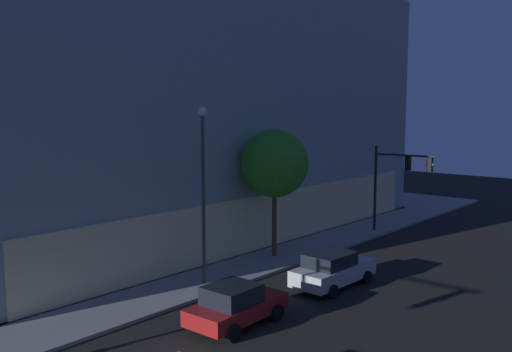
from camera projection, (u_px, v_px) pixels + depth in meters
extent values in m
cube|color=#4C4C51|center=(153.00, 223.00, 39.96)|extent=(35.39, 22.38, 0.15)
cube|color=#FAEAA3|center=(267.00, 219.00, 32.74)|extent=(31.49, 0.60, 3.15)
cube|color=#91A39D|center=(150.00, 106.00, 38.96)|extent=(34.99, 21.98, 16.69)
cylinder|color=black|center=(375.00, 188.00, 36.88)|extent=(0.18, 0.18, 5.70)
cylinder|color=black|center=(405.00, 155.00, 35.36)|extent=(0.31, 4.07, 0.12)
cube|color=black|center=(408.00, 163.00, 35.29)|extent=(0.33, 0.33, 0.90)
sphere|color=yellow|center=(411.00, 159.00, 35.15)|extent=(0.18, 0.18, 0.18)
cube|color=black|center=(430.00, 165.00, 34.42)|extent=(0.33, 0.33, 0.90)
sphere|color=green|center=(433.00, 165.00, 34.31)|extent=(0.18, 0.18, 0.18)
cylinder|color=#414141|center=(203.00, 200.00, 25.40)|extent=(0.16, 0.16, 7.83)
sphere|color=#F9EFC6|center=(202.00, 111.00, 24.92)|extent=(0.44, 0.44, 0.44)
cylinder|color=#53391E|center=(274.00, 223.00, 30.40)|extent=(0.25, 0.25, 3.66)
sphere|color=#2F8A23|center=(275.00, 163.00, 30.01)|extent=(3.72, 3.72, 3.72)
cube|color=maroon|center=(237.00, 309.00, 21.00)|extent=(4.19, 1.98, 0.61)
cube|color=black|center=(232.00, 294.00, 20.69)|extent=(1.97, 1.72, 0.69)
cube|color=#F9F4CC|center=(259.00, 292.00, 22.90)|extent=(0.13, 0.20, 0.12)
cube|color=#F9F4CC|center=(280.00, 298.00, 22.21)|extent=(0.13, 0.20, 0.12)
cylinder|color=black|center=(241.00, 302.00, 22.61)|extent=(0.68, 0.26, 0.67)
cylinder|color=black|center=(277.00, 312.00, 21.45)|extent=(0.68, 0.26, 0.67)
cylinder|color=black|center=(196.00, 320.00, 20.63)|extent=(0.68, 0.26, 0.67)
cylinder|color=black|center=(233.00, 333.00, 19.47)|extent=(0.68, 0.26, 0.67)
cube|color=#B7BABF|center=(334.00, 272.00, 25.67)|extent=(4.60, 1.96, 0.74)
cube|color=black|center=(330.00, 259.00, 25.34)|extent=(2.29, 1.72, 0.61)
cube|color=#F9F4CC|center=(350.00, 260.00, 27.67)|extent=(0.13, 0.20, 0.12)
cube|color=#F9F4CC|center=(369.00, 264.00, 26.93)|extent=(0.13, 0.20, 0.12)
cylinder|color=black|center=(334.00, 269.00, 27.36)|extent=(0.61, 0.26, 0.61)
cylinder|color=black|center=(367.00, 277.00, 26.13)|extent=(0.61, 0.26, 0.61)
cylinder|color=black|center=(299.00, 283.00, 25.29)|extent=(0.61, 0.26, 0.61)
cylinder|color=black|center=(333.00, 291.00, 24.06)|extent=(0.61, 0.26, 0.61)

